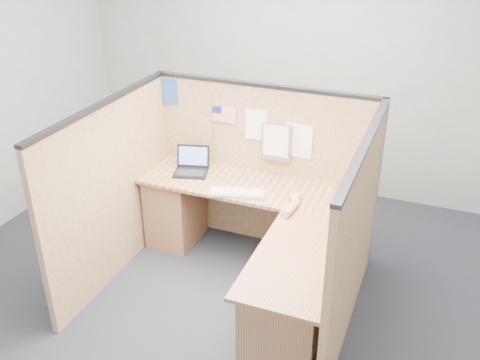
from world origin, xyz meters
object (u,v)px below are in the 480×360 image
at_px(l_desk, 255,246).
at_px(keyboard, 237,193).
at_px(laptop, 194,166).
at_px(mouse, 296,199).

xyz_separation_m(l_desk, keyboard, (-0.23, 0.19, 0.35)).
bearing_deg(laptop, l_desk, -46.40).
bearing_deg(l_desk, keyboard, 140.58).
height_order(keyboard, mouse, mouse).
distance_m(l_desk, keyboard, 0.46).
distance_m(l_desk, laptop, 0.96).
bearing_deg(mouse, keyboard, -171.98).
relative_size(l_desk, keyboard, 3.98).
height_order(laptop, keyboard, laptop).
distance_m(laptop, keyboard, 0.59).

